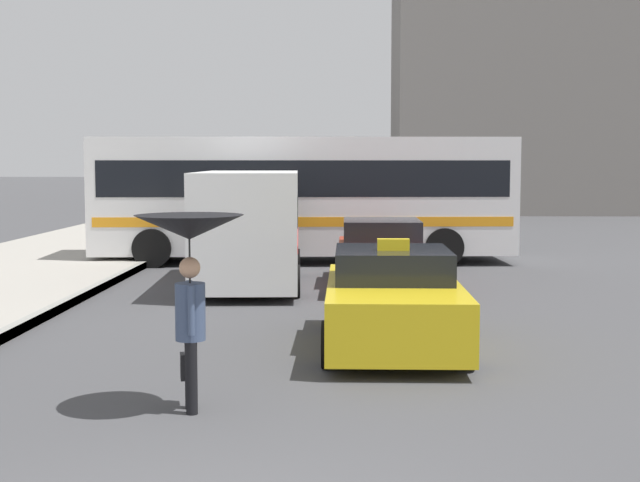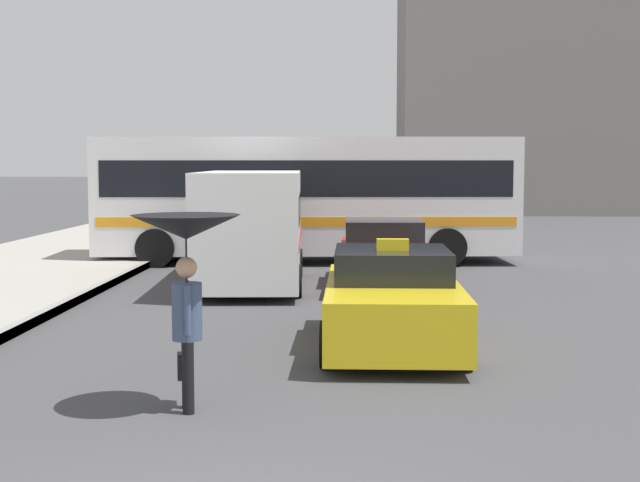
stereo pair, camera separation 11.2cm
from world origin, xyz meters
The scene contains 5 objects.
taxi centered at (1.49, 6.62, 0.64)m, with size 1.91×4.05×1.52m.
sedan_red centered at (1.58, 12.88, 0.63)m, with size 1.91×4.37×1.37m.
ambulance_van centered at (-1.17, 12.66, 1.32)m, with size 2.30×5.31×2.38m.
city_bus centered at (-0.27, 17.28, 1.78)m, with size 10.77×3.17×3.20m.
pedestrian_with_umbrella centered at (-0.76, 3.34, 1.67)m, with size 1.12×1.12×2.04m.
Camera 2 is at (0.96, -5.65, 2.57)m, focal length 50.00 mm.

